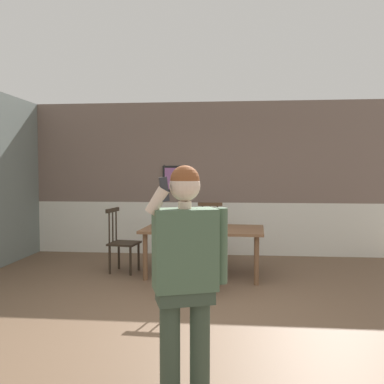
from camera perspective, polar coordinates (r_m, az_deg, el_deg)
ground_plane at (r=4.55m, az=-0.09°, el=-17.39°), size 7.65×7.65×0.00m
room_back_partition at (r=7.74m, az=2.31°, el=1.46°), size 6.75×0.17×2.87m
dining_table at (r=6.20m, az=1.61°, el=-5.73°), size 1.86×1.13×0.72m
chair_near_window at (r=7.10m, az=2.52°, el=-5.97°), size 0.45×0.45×1.03m
chair_by_doorway at (r=6.52m, az=-9.73°, el=-6.82°), size 0.48×0.48×1.00m
chair_at_table_head at (r=5.36m, az=0.34°, el=-8.90°), size 0.48×0.48×1.03m
person_figure at (r=2.82m, az=-0.85°, el=-10.47°), size 0.54×0.35×1.62m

